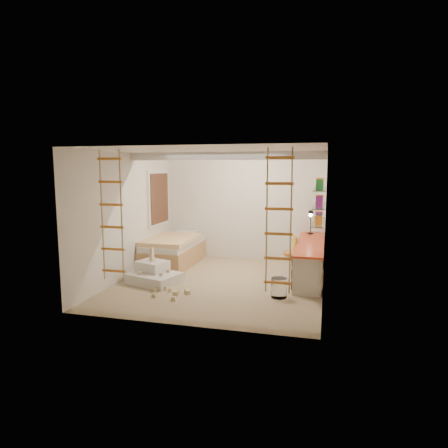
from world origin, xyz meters
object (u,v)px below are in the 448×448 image
(play_platform, at_px, (154,275))
(swivel_chair, at_px, (294,262))
(bed, at_px, (174,251))
(desk, at_px, (310,258))

(play_platform, bearing_deg, swivel_chair, 22.37)
(bed, bearing_deg, swivel_chair, -8.87)
(desk, height_order, bed, desk)
(swivel_chair, xyz_separation_m, play_platform, (-2.69, -1.11, -0.16))
(bed, bearing_deg, desk, -6.49)
(play_platform, bearing_deg, desk, 21.64)
(desk, distance_m, swivel_chair, 0.34)
(bed, relative_size, swivel_chair, 2.28)
(bed, xyz_separation_m, play_platform, (0.19, -1.55, -0.17))
(bed, bearing_deg, play_platform, -82.86)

